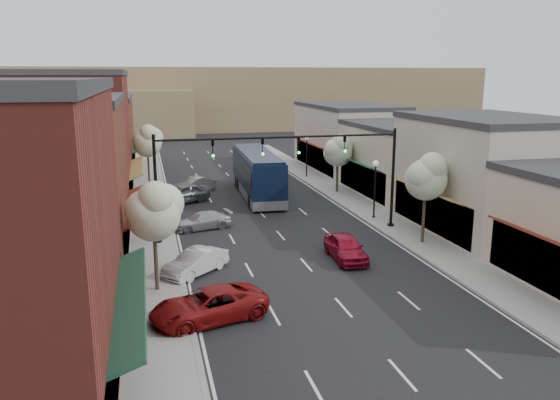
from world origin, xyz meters
TOP-DOWN VIEW (x-y plane):
  - ground at (0.00, 0.00)m, footprint 160.00×160.00m
  - sidewalk_left at (-8.40, 18.50)m, footprint 2.80×73.00m
  - sidewalk_right at (8.40, 18.50)m, footprint 2.80×73.00m
  - curb_left at (-7.00, 18.50)m, footprint 0.25×73.00m
  - curb_right at (7.00, 18.50)m, footprint 0.25×73.00m
  - bldg_left_midnear at (-14.23, 6.00)m, footprint 10.14×14.10m
  - bldg_left_midfar at (-14.24, 20.00)m, footprint 10.14×14.10m
  - bldg_left_far at (-14.22, 36.00)m, footprint 10.14×18.10m
  - bldg_right_midnear at (13.72, 6.00)m, footprint 9.14×12.10m
  - bldg_right_midfar at (13.70, 18.00)m, footprint 9.14×12.10m
  - bldg_right_far at (13.71, 32.00)m, footprint 9.14×16.10m
  - hill_far at (0.00, 90.00)m, footprint 120.00×30.00m
  - hill_near at (-25.00, 78.00)m, footprint 50.00×20.00m
  - signal_mast_right at (5.62, 8.00)m, footprint 8.22×0.46m
  - signal_mast_left at (-5.62, 8.00)m, footprint 8.22×0.46m
  - tree_right_near at (8.35, 3.94)m, footprint 2.85×2.65m
  - tree_right_far at (8.35, 19.94)m, footprint 2.85×2.65m
  - tree_left_near at (-8.25, -0.06)m, footprint 2.85×2.65m
  - tree_left_far at (-8.25, 25.94)m, footprint 2.85×2.65m
  - lamp_post_near at (7.80, 10.50)m, footprint 0.44×0.44m
  - lamp_post_far at (7.80, 28.00)m, footprint 0.44×0.44m
  - coach_bus at (0.97, 20.44)m, footprint 3.38×13.05m
  - red_hatchback at (2.50, 2.38)m, footprint 1.90×4.36m
  - parked_car_a at (-6.20, -3.87)m, footprint 5.60×3.68m
  - parked_car_b at (-6.20, 2.09)m, footprint 3.91×3.77m
  - parked_car_c at (-4.92, 10.89)m, footprint 4.40×2.54m
  - parked_car_d at (-5.75, 19.19)m, footprint 5.19×3.99m
  - parked_car_e at (-4.32, 23.69)m, footprint 4.27×3.19m

SIDE VIEW (x-z plane):
  - ground at x=0.00m, z-range 0.00..0.00m
  - curb_left at x=-7.00m, z-range -0.01..0.16m
  - curb_right at x=7.00m, z-range -0.01..0.16m
  - sidewalk_left at x=-8.40m, z-range 0.00..0.15m
  - sidewalk_right at x=8.40m, z-range 0.00..0.15m
  - parked_car_c at x=-4.92m, z-range 0.00..1.20m
  - parked_car_b at x=-6.20m, z-range 0.00..1.33m
  - parked_car_e at x=-4.32m, z-range 0.00..1.35m
  - parked_car_a at x=-6.20m, z-range 0.00..1.43m
  - red_hatchback at x=2.50m, z-range 0.00..1.46m
  - parked_car_d at x=-5.75m, z-range 0.00..1.65m
  - coach_bus at x=0.97m, z-range 0.07..4.03m
  - lamp_post_near at x=7.80m, z-range 0.79..5.23m
  - lamp_post_far at x=7.80m, z-range 0.79..5.23m
  - bldg_right_midfar at x=13.70m, z-range -0.03..6.37m
  - bldg_right_far at x=13.71m, z-range -0.04..7.36m
  - bldg_right_midnear at x=13.72m, z-range -0.04..7.86m
  - tree_right_far at x=8.35m, z-range 1.28..6.70m
  - hill_near at x=-25.00m, z-range 0.00..8.00m
  - bldg_left_far at x=-14.22m, z-range -0.04..8.36m
  - tree_left_near at x=-8.25m, z-range 1.38..7.07m
  - tree_right_near at x=8.35m, z-range 1.47..7.43m
  - tree_left_far at x=-8.25m, z-range 1.54..7.67m
  - signal_mast_right at x=5.62m, z-range 1.12..8.12m
  - signal_mast_left at x=-5.62m, z-range 1.12..8.12m
  - bldg_left_midnear at x=-14.23m, z-range -0.04..9.36m
  - bldg_left_midfar at x=-14.24m, z-range -0.05..10.85m
  - hill_far at x=0.00m, z-range 0.00..12.00m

